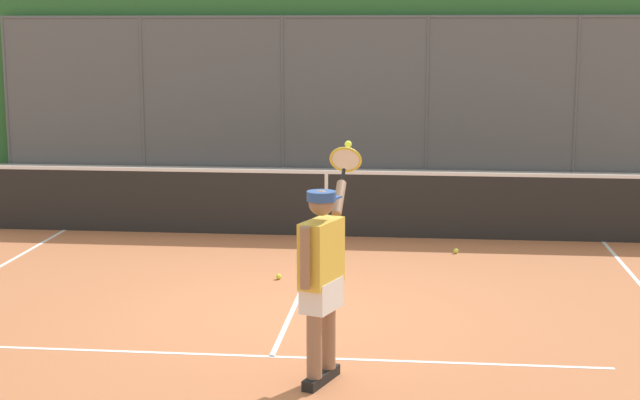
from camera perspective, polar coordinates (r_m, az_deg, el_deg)
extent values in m
plane|color=#B76B42|center=(10.07, -1.78, -6.90)|extent=(60.00, 60.00, 0.00)
cube|color=white|center=(8.86, -2.90, -9.30)|extent=(6.12, 0.05, 0.01)
cube|color=white|center=(11.33, -0.89, -4.93)|extent=(0.05, 5.23, 0.01)
cylinder|color=#565B60|center=(19.66, 15.03, 5.90)|extent=(0.07, 0.07, 3.23)
cylinder|color=#565B60|center=(19.41, 6.40, 6.13)|extent=(0.07, 0.07, 3.23)
cylinder|color=#565B60|center=(19.61, -2.25, 6.22)|extent=(0.07, 0.07, 3.23)
cylinder|color=#565B60|center=(20.23, -10.55, 6.18)|extent=(0.07, 0.07, 3.23)
cylinder|color=#565B60|center=(21.24, -18.20, 6.03)|extent=(0.07, 0.07, 3.23)
cylinder|color=#565B60|center=(19.41, 2.09, 10.84)|extent=(14.66, 0.05, 0.05)
cube|color=#565B60|center=(19.45, 2.06, 6.19)|extent=(14.66, 0.02, 3.23)
cube|color=#2D6B33|center=(20.09, 2.19, 6.83)|extent=(17.66, 0.90, 3.59)
cube|color=#ADADA8|center=(19.44, 1.99, 1.62)|extent=(15.66, 0.18, 0.15)
cube|color=black|center=(13.77, 0.38, -0.30)|extent=(9.98, 0.02, 0.91)
cube|color=white|center=(13.69, 0.39, 1.67)|extent=(9.98, 0.04, 0.05)
cube|color=white|center=(13.77, 0.38, -0.30)|extent=(0.05, 0.04, 0.91)
cube|color=black|center=(8.11, -0.34, -10.83)|extent=(0.20, 0.28, 0.09)
cylinder|color=#8C664C|center=(7.97, -0.34, -7.97)|extent=(0.13, 0.13, 0.76)
cube|color=black|center=(8.33, 0.48, -10.27)|extent=(0.20, 0.28, 0.09)
cylinder|color=#8C664C|center=(8.19, 0.49, -7.47)|extent=(0.13, 0.13, 0.76)
cube|color=white|center=(7.99, 0.08, -5.66)|extent=(0.35, 0.45, 0.26)
cube|color=gold|center=(7.90, 0.08, -3.18)|extent=(0.36, 0.51, 0.55)
cylinder|color=#8C664C|center=(7.65, -0.90, -3.47)|extent=(0.08, 0.08, 0.51)
cylinder|color=#8C664C|center=(8.24, 1.14, 0.09)|extent=(0.10, 0.38, 0.29)
sphere|color=#8C664C|center=(7.82, 0.08, -0.18)|extent=(0.21, 0.21, 0.21)
cylinder|color=#284C93|center=(7.81, 0.08, 0.24)|extent=(0.31, 0.31, 0.08)
cube|color=#284C93|center=(7.92, 0.45, 0.14)|extent=(0.23, 0.24, 0.02)
cylinder|color=black|center=(8.44, 1.37, 1.42)|extent=(0.04, 0.17, 0.13)
torus|color=gold|center=(8.61, 1.54, 2.42)|extent=(0.30, 0.20, 0.26)
cylinder|color=silver|center=(8.61, 1.54, 2.42)|extent=(0.26, 0.15, 0.21)
sphere|color=#CCDB33|center=(8.77, 1.69, 3.34)|extent=(0.07, 0.07, 0.07)
sphere|color=#CCDB33|center=(11.48, -2.49, -4.59)|extent=(0.07, 0.07, 0.07)
sphere|color=#C1D138|center=(12.91, 8.11, -3.03)|extent=(0.07, 0.07, 0.07)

